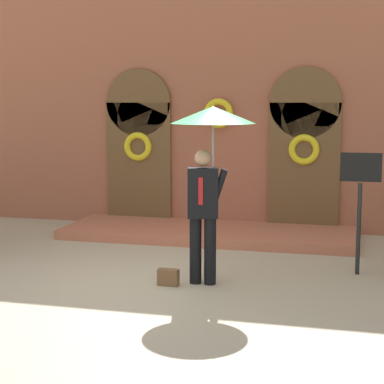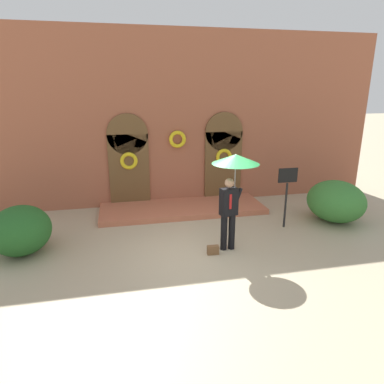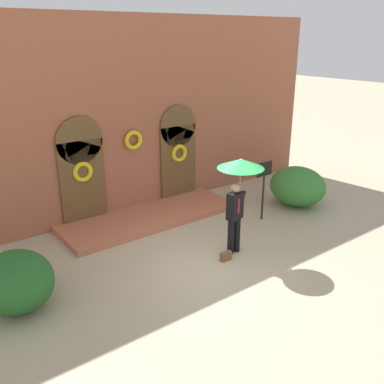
{
  "view_description": "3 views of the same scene",
  "coord_description": "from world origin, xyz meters",
  "px_view_note": "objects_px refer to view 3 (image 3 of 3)",
  "views": [
    {
      "loc": [
        2.49,
        -7.99,
        2.42
      ],
      "look_at": [
        0.15,
        1.23,
        1.07
      ],
      "focal_mm": 60.0,
      "sensor_mm": 36.0,
      "label": 1
    },
    {
      "loc": [
        -1.89,
        -7.18,
        3.81
      ],
      "look_at": [
        0.01,
        1.65,
        1.05
      ],
      "focal_mm": 32.0,
      "sensor_mm": 36.0,
      "label": 2
    },
    {
      "loc": [
        -5.88,
        -6.74,
        5.05
      ],
      "look_at": [
        0.54,
        1.78,
        1.1
      ],
      "focal_mm": 40.0,
      "sensor_mm": 36.0,
      "label": 3
    }
  ],
  "objects_px": {
    "sign_post": "(264,181)",
    "shrub_right": "(297,186)",
    "person_with_umbrella": "(239,178)",
    "handbag": "(226,256)",
    "shrub_left": "(17,281)"
  },
  "relations": [
    {
      "from": "sign_post",
      "to": "shrub_right",
      "type": "distance_m",
      "value": 1.8
    },
    {
      "from": "person_with_umbrella",
      "to": "handbag",
      "type": "height_order",
      "value": "person_with_umbrella"
    },
    {
      "from": "shrub_left",
      "to": "shrub_right",
      "type": "bearing_deg",
      "value": 2.05
    },
    {
      "from": "person_with_umbrella",
      "to": "shrub_left",
      "type": "relative_size",
      "value": 1.51
    },
    {
      "from": "person_with_umbrella",
      "to": "handbag",
      "type": "bearing_deg",
      "value": -159.01
    },
    {
      "from": "sign_post",
      "to": "shrub_left",
      "type": "relative_size",
      "value": 1.1
    },
    {
      "from": "person_with_umbrella",
      "to": "shrub_right",
      "type": "distance_m",
      "value": 4.01
    },
    {
      "from": "handbag",
      "to": "shrub_left",
      "type": "xyz_separation_m",
      "value": [
        -4.44,
        1.05,
        0.47
      ]
    },
    {
      "from": "handbag",
      "to": "sign_post",
      "type": "height_order",
      "value": "sign_post"
    },
    {
      "from": "person_with_umbrella",
      "to": "shrub_right",
      "type": "height_order",
      "value": "person_with_umbrella"
    },
    {
      "from": "handbag",
      "to": "person_with_umbrella",
      "type": "bearing_deg",
      "value": 23.63
    },
    {
      "from": "handbag",
      "to": "sign_post",
      "type": "xyz_separation_m",
      "value": [
        2.43,
        1.2,
        1.05
      ]
    },
    {
      "from": "shrub_right",
      "to": "person_with_umbrella",
      "type": "bearing_deg",
      "value": -162.23
    },
    {
      "from": "shrub_left",
      "to": "sign_post",
      "type": "bearing_deg",
      "value": 1.24
    },
    {
      "from": "handbag",
      "to": "shrub_left",
      "type": "relative_size",
      "value": 0.18
    }
  ]
}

